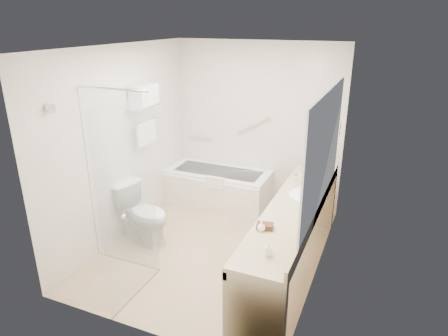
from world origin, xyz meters
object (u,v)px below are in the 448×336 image
at_px(vanity_counter, 293,224).
at_px(water_bottle_left, 307,164).
at_px(bathtub, 218,187).
at_px(amenity_basket, 265,226).
at_px(toilet, 143,214).

height_order(vanity_counter, water_bottle_left, water_bottle_left).
distance_m(bathtub, water_bottle_left, 1.58).
height_order(amenity_basket, water_bottle_left, water_bottle_left).
bearing_deg(bathtub, water_bottle_left, -9.87).
relative_size(bathtub, vanity_counter, 0.59).
height_order(bathtub, water_bottle_left, water_bottle_left).
relative_size(vanity_counter, amenity_basket, 16.78).
xyz_separation_m(toilet, water_bottle_left, (1.86, 1.18, 0.57)).
xyz_separation_m(bathtub, vanity_counter, (1.52, -1.39, 0.36)).
distance_m(vanity_counter, amenity_basket, 0.64).
xyz_separation_m(amenity_basket, water_bottle_left, (0.04, 1.72, 0.07)).
bearing_deg(toilet, bathtub, -4.58).
height_order(toilet, water_bottle_left, water_bottle_left).
relative_size(bathtub, amenity_basket, 9.94).
bearing_deg(water_bottle_left, vanity_counter, -84.37).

